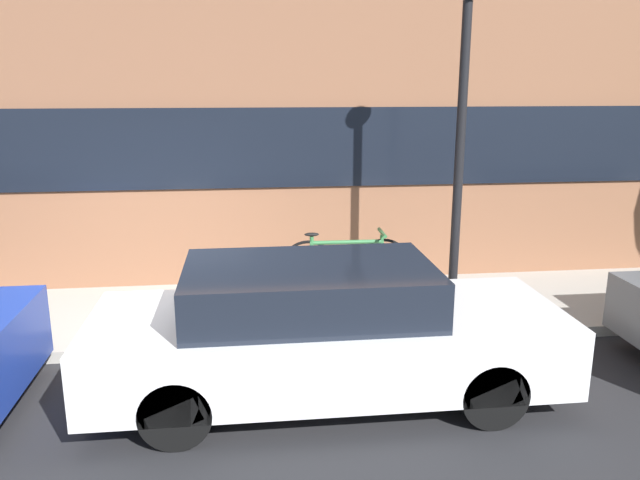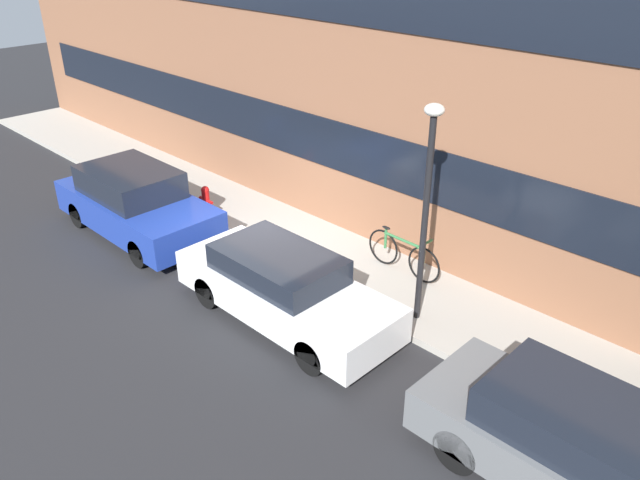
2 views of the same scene
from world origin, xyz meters
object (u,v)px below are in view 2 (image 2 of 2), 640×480
Objects in this scene: parked_car_blue at (136,203)px; parked_car_grey at (585,451)px; lamp_post at (427,191)px; bicycle at (403,254)px; parked_car_white at (284,287)px; fire_hydrant at (206,200)px.

parked_car_grey is at bearing 0.00° from parked_car_blue.
parked_car_grey is 4.43m from lamp_post.
parked_car_blue is 2.41× the size of bicycle.
parked_car_white is 2.72m from bicycle.
bicycle is at bearing 76.48° from parked_car_white.
parked_car_white reaches higher than bicycle.
fire_hydrant is at bearing 70.27° from parked_car_blue.
parked_car_blue reaches higher than parked_car_grey.
parked_car_blue is at bearing -166.81° from lamp_post.
parked_car_grey is (10.42, 0.00, -0.05)m from parked_car_blue.
fire_hydrant is at bearing -166.27° from bicycle.
fire_hydrant is 0.19× the size of lamp_post.
parked_car_white is 1.13× the size of lamp_post.
parked_car_blue is 4.95m from parked_car_white.
parked_car_white reaches higher than fire_hydrant.
fire_hydrant is at bearing 171.24° from parked_car_grey.
lamp_post reaches higher than fire_hydrant.
parked_car_white is 6.04× the size of fire_hydrant.
parked_car_white is 4.66m from fire_hydrant.
parked_car_grey is 5.51m from bicycle.
parked_car_blue is at bearing -180.00° from parked_car_white.
parked_car_grey reaches higher than fire_hydrant.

